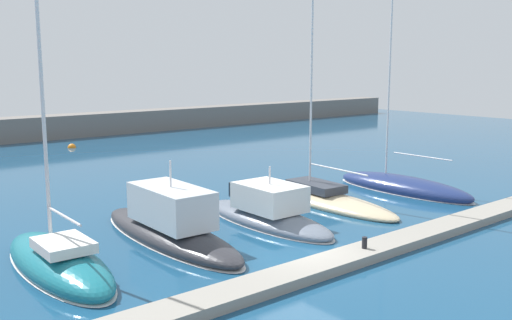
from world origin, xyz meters
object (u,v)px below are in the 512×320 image
mooring_buoy_orange (72,148)px  sailboat_sand_fifth (321,197)px  sailboat_teal_second (59,262)px  motorboat_charcoal_third (169,225)px  motorboat_slate_fourth (267,213)px  sailboat_navy_sixth (403,186)px  dock_bollard (365,243)px

mooring_buoy_orange → sailboat_sand_fifth: bearing=-85.3°
sailboat_teal_second → motorboat_charcoal_third: size_ratio=1.34×
motorboat_charcoal_third → motorboat_slate_fourth: size_ratio=1.22×
sailboat_teal_second → motorboat_slate_fourth: sailboat_teal_second is taller
sailboat_sand_fifth → sailboat_navy_sixth: sailboat_sand_fifth is taller
sailboat_teal_second → motorboat_slate_fourth: size_ratio=1.64×
sailboat_sand_fifth → sailboat_navy_sixth: bearing=-98.4°
motorboat_charcoal_third → sailboat_navy_sixth: size_ratio=0.56×
sailboat_teal_second → sailboat_navy_sixth: bearing=-88.0°
sailboat_teal_second → mooring_buoy_orange: size_ratio=18.97×
motorboat_charcoal_third → sailboat_sand_fifth: bearing=-84.4°
sailboat_teal_second → motorboat_charcoal_third: 4.97m
dock_bollard → sailboat_sand_fifth: bearing=54.5°
sailboat_teal_second → motorboat_slate_fourth: bearing=-88.5°
sailboat_navy_sixth → motorboat_charcoal_third: bearing=87.8°
sailboat_navy_sixth → mooring_buoy_orange: size_ratio=25.50×
motorboat_charcoal_third → sailboat_sand_fifth: (9.74, 0.69, -0.36)m
motorboat_charcoal_third → sailboat_navy_sixth: (15.26, -0.51, -0.35)m
sailboat_teal_second → dock_bollard: sailboat_teal_second is taller
motorboat_slate_fourth → sailboat_sand_fifth: (4.94, 1.34, -0.22)m
motorboat_charcoal_third → motorboat_slate_fourth: bearing=-96.2°
sailboat_teal_second → mooring_buoy_orange: 31.61m
motorboat_charcoal_third → mooring_buoy_orange: (7.44, 28.46, -0.62)m
mooring_buoy_orange → motorboat_charcoal_third: bearing=-104.7°
mooring_buoy_orange → sailboat_navy_sixth: bearing=-74.9°
sailboat_navy_sixth → dock_bollard: (-10.75, -6.14, 0.31)m
sailboat_sand_fifth → dock_bollard: size_ratio=46.47×
sailboat_sand_fifth → mooring_buoy_orange: sailboat_sand_fifth is taller
motorboat_slate_fourth → sailboat_navy_sixth: bearing=-88.6°
motorboat_slate_fourth → mooring_buoy_orange: (2.63, 29.11, -0.47)m
dock_bollard → sailboat_navy_sixth: bearing=29.7°
motorboat_charcoal_third → sailboat_sand_fifth: size_ratio=0.50×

